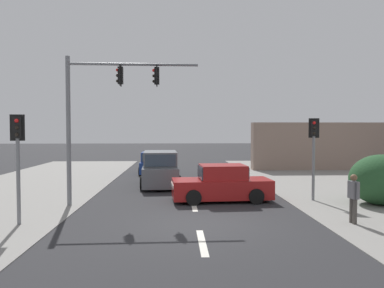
% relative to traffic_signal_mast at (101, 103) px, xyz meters
% --- Properties ---
extents(ground_plane, '(140.00, 140.00, 0.00)m').
position_rel_traffic_signal_mast_xyz_m(ground_plane, '(3.73, -3.14, -4.15)').
color(ground_plane, '#28282B').
extents(lane_dash_near, '(0.20, 2.40, 0.01)m').
position_rel_traffic_signal_mast_xyz_m(lane_dash_near, '(3.73, -5.14, -4.14)').
color(lane_dash_near, silver).
rests_on(lane_dash_near, ground).
extents(lane_dash_mid, '(0.20, 2.40, 0.01)m').
position_rel_traffic_signal_mast_xyz_m(lane_dash_mid, '(3.73, -0.14, -4.14)').
color(lane_dash_mid, silver).
rests_on(lane_dash_mid, ground).
extents(lane_dash_far, '(0.20, 2.40, 0.01)m').
position_rel_traffic_signal_mast_xyz_m(lane_dash_far, '(3.73, 4.86, -4.14)').
color(lane_dash_far, silver).
rests_on(lane_dash_far, ground).
extents(traffic_signal_mast, '(5.29, 0.48, 6.00)m').
position_rel_traffic_signal_mast_xyz_m(traffic_signal_mast, '(0.00, 0.00, 0.00)').
color(traffic_signal_mast, slate).
rests_on(traffic_signal_mast, ground).
extents(pedestal_signal_right_kerb, '(0.44, 0.31, 3.56)m').
position_rel_traffic_signal_mast_xyz_m(pedestal_signal_right_kerb, '(8.92, 0.62, -1.73)').
color(pedestal_signal_right_kerb, slate).
rests_on(pedestal_signal_right_kerb, ground).
extents(pedestal_signal_left_kerb, '(0.44, 0.31, 3.56)m').
position_rel_traffic_signal_mast_xyz_m(pedestal_signal_left_kerb, '(-2.04, -3.07, -1.73)').
color(pedestal_signal_left_kerb, slate).
rests_on(pedestal_signal_left_kerb, ground).
extents(shopfront_wall_far, '(12.00, 1.00, 3.60)m').
position_rel_traffic_signal_mast_xyz_m(shopfront_wall_far, '(14.73, 12.86, -2.35)').
color(shopfront_wall_far, gray).
rests_on(shopfront_wall_far, ground).
extents(sedan_receding_far, '(4.34, 2.10, 1.56)m').
position_rel_traffic_signal_mast_xyz_m(sedan_receding_far, '(4.97, 0.75, -3.44)').
color(sedan_receding_far, maroon).
rests_on(sedan_receding_far, ground).
extents(suv_oncoming_near, '(2.23, 4.62, 1.90)m').
position_rel_traffic_signal_mast_xyz_m(suv_oncoming_near, '(2.14, 5.12, -3.26)').
color(suv_oncoming_near, slate).
rests_on(suv_oncoming_near, ground).
extents(hatchback_kerbside_parked, '(1.78, 3.64, 1.53)m').
position_rel_traffic_signal_mast_xyz_m(hatchback_kerbside_parked, '(1.39, 10.69, -3.44)').
color(hatchback_kerbside_parked, navy).
rests_on(hatchback_kerbside_parked, ground).
extents(pedestrian_at_kerb, '(0.26, 0.56, 1.63)m').
position_rel_traffic_signal_mast_xyz_m(pedestrian_at_kerb, '(8.78, -3.35, -3.22)').
color(pedestrian_at_kerb, '#47423D').
rests_on(pedestrian_at_kerb, ground).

